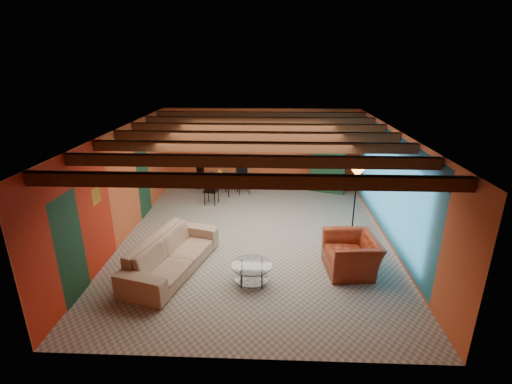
{
  "coord_description": "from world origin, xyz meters",
  "views": [
    {
      "loc": [
        0.36,
        -8.37,
        4.25
      ],
      "look_at": [
        0.0,
        0.2,
        1.15
      ],
      "focal_mm": 26.04,
      "sensor_mm": 36.0,
      "label": 1
    }
  ],
  "objects_px": {
    "sofa": "(172,254)",
    "potted_plant": "(329,126)",
    "armoire": "(326,162)",
    "coffee_table": "(252,273)",
    "floor_lamp": "(355,202)",
    "armchair": "(351,254)",
    "vase": "(219,163)",
    "dining_table": "(220,181)"
  },
  "relations": [
    {
      "from": "sofa",
      "to": "potted_plant",
      "type": "bearing_deg",
      "value": -20.64
    },
    {
      "from": "sofa",
      "to": "armoire",
      "type": "xyz_separation_m",
      "value": [
        3.89,
        5.28,
        0.61
      ]
    },
    {
      "from": "coffee_table",
      "to": "floor_lamp",
      "type": "bearing_deg",
      "value": 42.56
    },
    {
      "from": "armchair",
      "to": "vase",
      "type": "height_order",
      "value": "vase"
    },
    {
      "from": "sofa",
      "to": "armchair",
      "type": "height_order",
      "value": "armchair"
    },
    {
      "from": "coffee_table",
      "to": "armoire",
      "type": "distance_m",
      "value": 6.13
    },
    {
      "from": "coffee_table",
      "to": "floor_lamp",
      "type": "relative_size",
      "value": 0.45
    },
    {
      "from": "dining_table",
      "to": "vase",
      "type": "relative_size",
      "value": 9.81
    },
    {
      "from": "armchair",
      "to": "vase",
      "type": "xyz_separation_m",
      "value": [
        -3.37,
        4.42,
        0.72
      ]
    },
    {
      "from": "armoire",
      "to": "potted_plant",
      "type": "xyz_separation_m",
      "value": [
        0.0,
        0.0,
        1.21
      ]
    },
    {
      "from": "sofa",
      "to": "coffee_table",
      "type": "distance_m",
      "value": 1.75
    },
    {
      "from": "armchair",
      "to": "floor_lamp",
      "type": "bearing_deg",
      "value": 162.49
    },
    {
      "from": "armchair",
      "to": "armoire",
      "type": "distance_m",
      "value": 5.16
    },
    {
      "from": "dining_table",
      "to": "potted_plant",
      "type": "bearing_deg",
      "value": 11.27
    },
    {
      "from": "floor_lamp",
      "to": "vase",
      "type": "xyz_separation_m",
      "value": [
        -3.74,
        2.74,
        0.2
      ]
    },
    {
      "from": "armoire",
      "to": "vase",
      "type": "xyz_separation_m",
      "value": [
        -3.49,
        -0.7,
        0.11
      ]
    },
    {
      "from": "armoire",
      "to": "dining_table",
      "type": "bearing_deg",
      "value": -148.0
    },
    {
      "from": "coffee_table",
      "to": "potted_plant",
      "type": "height_order",
      "value": "potted_plant"
    },
    {
      "from": "sofa",
      "to": "coffee_table",
      "type": "height_order",
      "value": "sofa"
    },
    {
      "from": "coffee_table",
      "to": "dining_table",
      "type": "relative_size",
      "value": 0.42
    },
    {
      "from": "potted_plant",
      "to": "coffee_table",
      "type": "bearing_deg",
      "value": -111.16
    },
    {
      "from": "potted_plant",
      "to": "vase",
      "type": "height_order",
      "value": "potted_plant"
    },
    {
      "from": "potted_plant",
      "to": "armoire",
      "type": "bearing_deg",
      "value": 0.0
    },
    {
      "from": "sofa",
      "to": "armoire",
      "type": "bearing_deg",
      "value": -20.64
    },
    {
      "from": "vase",
      "to": "sofa",
      "type": "bearing_deg",
      "value": -94.94
    },
    {
      "from": "coffee_table",
      "to": "dining_table",
      "type": "bearing_deg",
      "value": 104.63
    },
    {
      "from": "armoire",
      "to": "coffee_table",
      "type": "bearing_deg",
      "value": -90.43
    },
    {
      "from": "sofa",
      "to": "potted_plant",
      "type": "height_order",
      "value": "potted_plant"
    },
    {
      "from": "armchair",
      "to": "floor_lamp",
      "type": "xyz_separation_m",
      "value": [
        0.37,
        1.69,
        0.51
      ]
    },
    {
      "from": "floor_lamp",
      "to": "potted_plant",
      "type": "distance_m",
      "value": 3.68
    },
    {
      "from": "coffee_table",
      "to": "sofa",
      "type": "bearing_deg",
      "value": 166.98
    },
    {
      "from": "sofa",
      "to": "dining_table",
      "type": "relative_size",
      "value": 1.34
    },
    {
      "from": "armchair",
      "to": "coffee_table",
      "type": "bearing_deg",
      "value": -80.26
    },
    {
      "from": "dining_table",
      "to": "vase",
      "type": "distance_m",
      "value": 0.6
    },
    {
      "from": "dining_table",
      "to": "vase",
      "type": "bearing_deg",
      "value": 90.0
    },
    {
      "from": "armoire",
      "to": "potted_plant",
      "type": "distance_m",
      "value": 1.21
    },
    {
      "from": "armoire",
      "to": "potted_plant",
      "type": "bearing_deg",
      "value": 0.0
    },
    {
      "from": "dining_table",
      "to": "armoire",
      "type": "distance_m",
      "value": 3.6
    },
    {
      "from": "floor_lamp",
      "to": "armoire",
      "type": "bearing_deg",
      "value": 94.01
    },
    {
      "from": "armoire",
      "to": "sofa",
      "type": "bearing_deg",
      "value": -105.66
    },
    {
      "from": "armchair",
      "to": "potted_plant",
      "type": "bearing_deg",
      "value": 173.38
    },
    {
      "from": "potted_plant",
      "to": "sofa",
      "type": "bearing_deg",
      "value": -126.38
    }
  ]
}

